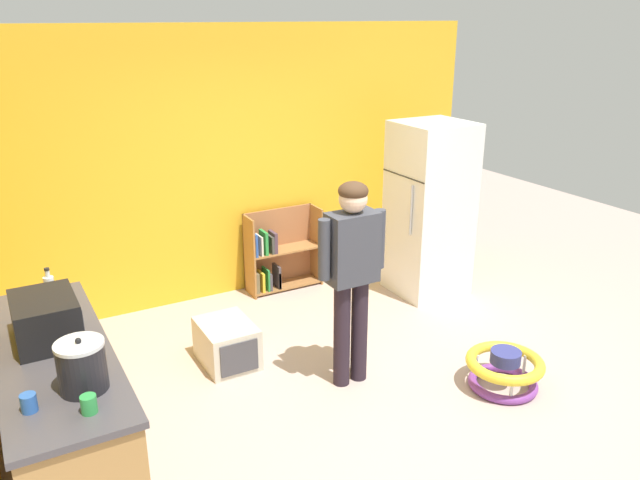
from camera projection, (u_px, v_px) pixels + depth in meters
ground_plane at (372, 391)px, 4.91m from camera, size 12.00×12.00×0.00m
back_wall at (248, 163)px, 6.36m from camera, size 5.20×0.06×2.70m
kitchen_counter at (62, 414)px, 3.87m from camera, size 0.65×1.96×0.90m
refrigerator at (429, 209)px, 6.43m from camera, size 0.73×0.68×1.78m
bookshelf at (277, 255)px, 6.64m from camera, size 0.80×0.28×0.85m
standing_person at (352, 265)px, 4.72m from camera, size 0.57×0.22×1.64m
baby_walker at (504, 370)px, 4.90m from camera, size 0.60×0.60×0.32m
pet_carrier at (227, 343)px, 5.25m from camera, size 0.42×0.55×0.36m
microwave at (46, 319)px, 3.79m from camera, size 0.37×0.48×0.28m
crock_pot at (82, 366)px, 3.28m from camera, size 0.26×0.26×0.30m
banana_bunch at (36, 309)px, 4.17m from camera, size 0.15×0.16×0.04m
clear_bottle at (50, 288)px, 4.32m from camera, size 0.07×0.07×0.25m
white_cup at (67, 308)px, 4.13m from camera, size 0.08×0.08×0.09m
green_cup at (89, 404)px, 3.12m from camera, size 0.08×0.08×0.09m
blue_cup at (29, 403)px, 3.13m from camera, size 0.08×0.08×0.09m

